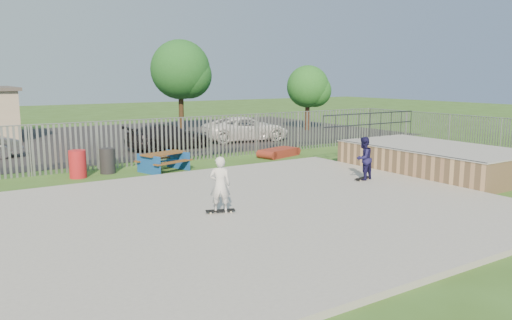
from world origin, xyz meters
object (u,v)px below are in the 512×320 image
tree_right (308,87)px  skater_white (220,185)px  trash_bin_red (78,164)px  tree_mid (180,70)px  trash_bin_grey (108,161)px  car_white (246,129)px  car_dark (168,136)px  funbox (279,153)px  skater_navy (363,158)px  picnic_table (164,162)px

tree_right → skater_white: 23.18m
skater_white → trash_bin_red: bearing=-46.8°
tree_mid → trash_bin_grey: bearing=-125.3°
trash_bin_grey → car_white: bearing=29.1°
trash_bin_red → tree_right: tree_right is taller
car_dark → tree_mid: tree_mid is taller
funbox → skater_navy: 6.85m
car_white → skater_navy: skater_navy is taller
trash_bin_red → car_dark: 7.88m
trash_bin_red → skater_white: bearing=-76.2°
tree_right → skater_navy: 18.33m
car_white → tree_mid: 8.04m
picnic_table → trash_bin_grey: trash_bin_grey is taller
car_dark → tree_mid: size_ratio=0.72×
picnic_table → trash_bin_grey: size_ratio=2.17×
trash_bin_grey → tree_mid: tree_mid is taller
trash_bin_grey → car_dark: size_ratio=0.22×
funbox → car_white: 6.07m
trash_bin_red → car_dark: size_ratio=0.23×
skater_white → picnic_table: bearing=-71.2°
tree_right → skater_white: bearing=-134.5°
picnic_table → skater_white: bearing=-117.5°
skater_navy → car_white: bearing=-115.9°
car_white → skater_white: (-9.24, -13.59, 0.19)m
car_white → skater_navy: size_ratio=3.32×
car_dark → funbox: bearing=-148.1°
car_dark → tree_mid: (4.30, 7.78, 3.59)m
funbox → skater_navy: (-1.07, -6.72, 0.74)m
car_dark → skater_navy: (2.43, -11.90, 0.24)m
funbox → car_white: car_white is taller
tree_mid → skater_white: (-8.31, -20.75, -3.35)m
car_dark → skater_navy: 12.15m
picnic_table → skater_white: (-1.35, -7.22, 0.54)m
funbox → trash_bin_grey: 8.22m
picnic_table → funbox: size_ratio=1.04×
funbox → trash_bin_red: 9.44m
picnic_table → skater_white: skater_white is taller
car_dark → skater_navy: size_ratio=2.94×
funbox → tree_right: size_ratio=0.46×
car_dark → skater_navy: skater_navy is taller
skater_navy → skater_white: size_ratio=1.00×
trash_bin_red → car_white: 12.58m
car_white → trash_bin_red: bearing=127.6°
funbox → tree_right: 12.59m
car_dark → car_white: bearing=-85.5°
trash_bin_grey → skater_navy: skater_navy is taller
car_white → skater_navy: (-2.80, -12.51, 0.19)m
funbox → tree_mid: 13.60m
tree_mid → tree_right: bearing=-28.6°
trash_bin_red → skater_navy: size_ratio=0.68×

